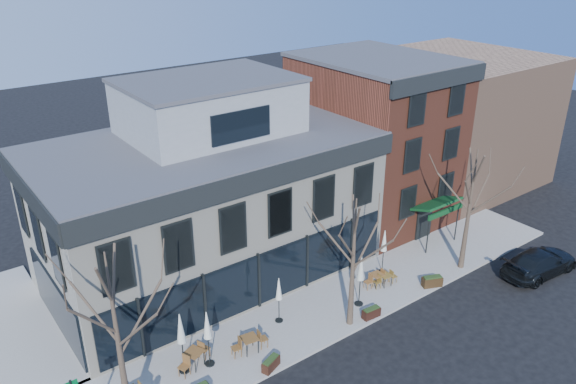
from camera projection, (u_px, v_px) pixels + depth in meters
ground at (259, 310)px, 29.99m from camera, size 120.00×120.00×0.00m
sidewalk_front at (331, 306)px, 30.17m from camera, size 33.50×4.70×0.15m
sidewalk_side at (6, 332)px, 28.20m from camera, size 4.50×12.00×0.15m
corner_building at (208, 197)px, 31.78m from camera, size 18.39×10.39×11.10m
red_brick_building at (373, 138)px, 38.40m from camera, size 8.20×11.78×11.18m
bg_building at (453, 118)px, 44.86m from camera, size 12.00×12.00×10.00m
tree_corner at (118, 339)px, 21.27m from camera, size 3.93×3.98×7.92m
tree_mid at (353, 262)px, 27.23m from camera, size 3.50×3.55×7.04m
tree_right at (469, 209)px, 32.05m from camera, size 3.72×3.77×7.48m
parked_sedan at (540, 262)px, 32.94m from camera, size 5.40×2.52×1.53m
cafe_set_1 at (194, 357)px, 25.61m from camera, size 1.96×1.17×1.01m
cafe_set_2 at (250, 343)px, 26.55m from camera, size 1.90×0.84×0.98m
cafe_set_4 at (385, 279)px, 31.69m from camera, size 1.60×0.70×0.83m
cafe_set_5 at (377, 278)px, 31.68m from camera, size 1.71×0.72×0.89m
umbrella_0 at (181, 331)px, 24.63m from camera, size 0.50×0.50×3.14m
umbrella_1 at (207, 328)px, 25.09m from camera, size 0.47×0.47×2.92m
umbrella_2 at (279, 291)px, 28.12m from camera, size 0.41×0.41×2.59m
umbrella_3 at (361, 271)px, 29.32m from camera, size 0.48×0.48×3.00m
umbrella_4 at (384, 243)px, 32.32m from camera, size 0.44×0.44×2.77m
planter_1 at (271, 363)px, 25.58m from camera, size 1.07×0.72×0.56m
planter_2 at (371, 313)px, 29.06m from camera, size 1.02×0.48×0.56m
planter_3 at (432, 281)px, 31.65m from camera, size 1.22×0.87×0.64m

